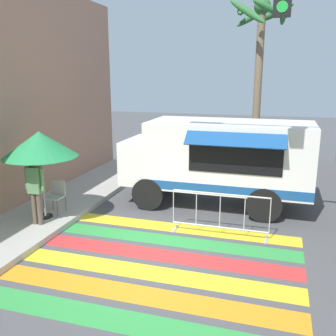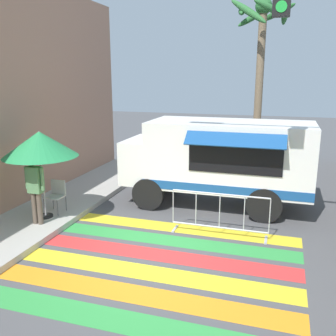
# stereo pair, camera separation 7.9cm
# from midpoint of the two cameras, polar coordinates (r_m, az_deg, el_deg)

# --- Properties ---
(ground_plane) EXTENTS (60.00, 60.00, 0.00)m
(ground_plane) POSITION_cam_midpoint_polar(r_m,az_deg,el_deg) (8.06, -3.87, -13.76)
(ground_plane) COLOR #4C4C4F
(crosswalk_painted) EXTENTS (6.40, 4.36, 0.01)m
(crosswalk_painted) POSITION_cam_midpoint_polar(r_m,az_deg,el_deg) (7.98, -4.11, -14.03)
(crosswalk_painted) COLOR green
(crosswalk_painted) RESTS_ON ground_plane
(food_truck) EXTENTS (5.34, 2.47, 2.48)m
(food_truck) POSITION_cam_midpoint_polar(r_m,az_deg,el_deg) (10.85, 6.93, 1.71)
(food_truck) COLOR white
(food_truck) RESTS_ON ground_plane
(traffic_signal_pole) EXTENTS (4.57, 0.29, 6.17)m
(traffic_signal_pole) POSITION_cam_midpoint_polar(r_m,az_deg,el_deg) (7.65, 21.33, 16.54)
(traffic_signal_pole) COLOR #515456
(traffic_signal_pole) RESTS_ON ground_plane
(patio_umbrella) EXTENTS (1.86, 1.86, 2.25)m
(patio_umbrella) POSITION_cam_midpoint_polar(r_m,az_deg,el_deg) (9.82, -19.20, 3.39)
(patio_umbrella) COLOR black
(patio_umbrella) RESTS_ON sidewalk_left
(folding_chair) EXTENTS (0.43, 0.43, 0.86)m
(folding_chair) POSITION_cam_midpoint_polar(r_m,az_deg,el_deg) (10.49, -16.89, -3.74)
(folding_chair) COLOR #4C4C51
(folding_chair) RESTS_ON sidewalk_left
(vendor_person) EXTENTS (0.53, 0.23, 1.72)m
(vendor_person) POSITION_cam_midpoint_polar(r_m,az_deg,el_deg) (9.65, -19.82, -2.62)
(vendor_person) COLOR brown
(vendor_person) RESTS_ON sidewalk_left
(barricade_front) EXTENTS (2.33, 0.44, 1.05)m
(barricade_front) POSITION_cam_midpoint_polar(r_m,az_deg,el_deg) (9.06, 7.66, -6.97)
(barricade_front) COLOR #B7BABF
(barricade_front) RESTS_ON ground_plane
(palm_tree) EXTENTS (2.42, 2.50, 6.47)m
(palm_tree) POSITION_cam_midpoint_polar(r_m,az_deg,el_deg) (14.92, 13.66, 17.66)
(palm_tree) COLOR #7A664C
(palm_tree) RESTS_ON ground_plane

